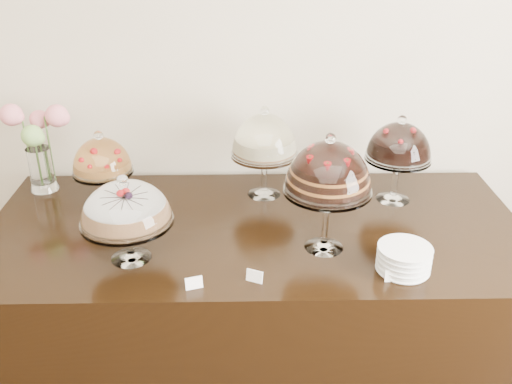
{
  "coord_description": "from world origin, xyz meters",
  "views": [
    {
      "loc": [
        0.14,
        0.43,
        2.08
      ],
      "look_at": [
        0.18,
        2.4,
        1.08
      ],
      "focal_mm": 40.0,
      "sensor_mm": 36.0,
      "label": 1
    }
  ],
  "objects_px": {
    "cake_stand_sugar_sponge": "(126,207)",
    "display_counter": "(256,313)",
    "cake_stand_cheesecake": "(264,139)",
    "cake_stand_fruit_tart": "(102,160)",
    "cake_stand_choco_layer": "(328,172)",
    "flower_vase": "(38,141)",
    "cake_stand_dark_choco": "(399,145)",
    "plate_stack": "(404,259)"
  },
  "relations": [
    {
      "from": "cake_stand_sugar_sponge",
      "to": "display_counter",
      "type": "bearing_deg",
      "value": 25.99
    },
    {
      "from": "cake_stand_cheesecake",
      "to": "cake_stand_fruit_tart",
      "type": "distance_m",
      "value": 0.71
    },
    {
      "from": "cake_stand_sugar_sponge",
      "to": "cake_stand_fruit_tart",
      "type": "relative_size",
      "value": 1.02
    },
    {
      "from": "cake_stand_choco_layer",
      "to": "cake_stand_fruit_tart",
      "type": "height_order",
      "value": "cake_stand_choco_layer"
    },
    {
      "from": "cake_stand_choco_layer",
      "to": "flower_vase",
      "type": "bearing_deg",
      "value": 156.61
    },
    {
      "from": "cake_stand_sugar_sponge",
      "to": "cake_stand_dark_choco",
      "type": "bearing_deg",
      "value": 22.67
    },
    {
      "from": "cake_stand_dark_choco",
      "to": "cake_stand_choco_layer",
      "type": "bearing_deg",
      "value": -132.33
    },
    {
      "from": "cake_stand_choco_layer",
      "to": "cake_stand_cheesecake",
      "type": "distance_m",
      "value": 0.51
    },
    {
      "from": "plate_stack",
      "to": "cake_stand_sugar_sponge",
      "type": "bearing_deg",
      "value": 174.28
    },
    {
      "from": "cake_stand_choco_layer",
      "to": "cake_stand_dark_choco",
      "type": "height_order",
      "value": "cake_stand_choco_layer"
    },
    {
      "from": "flower_vase",
      "to": "plate_stack",
      "type": "xyz_separation_m",
      "value": [
        1.49,
        -0.69,
        -0.19
      ]
    },
    {
      "from": "cake_stand_cheesecake",
      "to": "cake_stand_dark_choco",
      "type": "relative_size",
      "value": 1.06
    },
    {
      "from": "cake_stand_cheesecake",
      "to": "flower_vase",
      "type": "distance_m",
      "value": 1.01
    },
    {
      "from": "cake_stand_dark_choco",
      "to": "flower_vase",
      "type": "relative_size",
      "value": 0.97
    },
    {
      "from": "cake_stand_cheesecake",
      "to": "cake_stand_dark_choco",
      "type": "distance_m",
      "value": 0.58
    },
    {
      "from": "cake_stand_sugar_sponge",
      "to": "cake_stand_dark_choco",
      "type": "relative_size",
      "value": 0.87
    },
    {
      "from": "cake_stand_fruit_tart",
      "to": "flower_vase",
      "type": "xyz_separation_m",
      "value": [
        -0.31,
        0.13,
        0.03
      ]
    },
    {
      "from": "cake_stand_fruit_tart",
      "to": "cake_stand_cheesecake",
      "type": "bearing_deg",
      "value": 4.8
    },
    {
      "from": "display_counter",
      "to": "cake_stand_choco_layer",
      "type": "height_order",
      "value": "cake_stand_choco_layer"
    },
    {
      "from": "cake_stand_choco_layer",
      "to": "plate_stack",
      "type": "height_order",
      "value": "cake_stand_choco_layer"
    },
    {
      "from": "display_counter",
      "to": "flower_vase",
      "type": "relative_size",
      "value": 5.43
    },
    {
      "from": "cake_stand_sugar_sponge",
      "to": "cake_stand_dark_choco",
      "type": "distance_m",
      "value": 1.18
    },
    {
      "from": "flower_vase",
      "to": "plate_stack",
      "type": "distance_m",
      "value": 1.65
    },
    {
      "from": "cake_stand_cheesecake",
      "to": "cake_stand_fruit_tart",
      "type": "xyz_separation_m",
      "value": [
        -0.7,
        -0.06,
        -0.07
      ]
    },
    {
      "from": "display_counter",
      "to": "cake_stand_cheesecake",
      "type": "xyz_separation_m",
      "value": [
        0.04,
        0.29,
        0.72
      ]
    },
    {
      "from": "cake_stand_choco_layer",
      "to": "cake_stand_cheesecake",
      "type": "relative_size",
      "value": 1.12
    },
    {
      "from": "cake_stand_sugar_sponge",
      "to": "cake_stand_cheesecake",
      "type": "xyz_separation_m",
      "value": [
        0.51,
        0.51,
        0.05
      ]
    },
    {
      "from": "display_counter",
      "to": "cake_stand_fruit_tart",
      "type": "height_order",
      "value": "cake_stand_fruit_tart"
    },
    {
      "from": "cake_stand_cheesecake",
      "to": "plate_stack",
      "type": "xyz_separation_m",
      "value": [
        0.48,
        -0.61,
        -0.22
      ]
    },
    {
      "from": "cake_stand_cheesecake",
      "to": "flower_vase",
      "type": "height_order",
      "value": "cake_stand_cheesecake"
    },
    {
      "from": "flower_vase",
      "to": "plate_stack",
      "type": "height_order",
      "value": "flower_vase"
    },
    {
      "from": "cake_stand_choco_layer",
      "to": "display_counter",
      "type": "bearing_deg",
      "value": 146.84
    },
    {
      "from": "cake_stand_sugar_sponge",
      "to": "cake_stand_choco_layer",
      "type": "bearing_deg",
      "value": 4.68
    },
    {
      "from": "display_counter",
      "to": "cake_stand_dark_choco",
      "type": "bearing_deg",
      "value": 20.05
    },
    {
      "from": "flower_vase",
      "to": "cake_stand_fruit_tart",
      "type": "bearing_deg",
      "value": -23.35
    },
    {
      "from": "cake_stand_cheesecake",
      "to": "display_counter",
      "type": "bearing_deg",
      "value": -98.61
    },
    {
      "from": "cake_stand_choco_layer",
      "to": "cake_stand_dark_choco",
      "type": "xyz_separation_m",
      "value": [
        0.36,
        0.39,
        -0.06
      ]
    },
    {
      "from": "display_counter",
      "to": "plate_stack",
      "type": "distance_m",
      "value": 0.79
    },
    {
      "from": "cake_stand_fruit_tart",
      "to": "flower_vase",
      "type": "distance_m",
      "value": 0.34
    },
    {
      "from": "plate_stack",
      "to": "cake_stand_cheesecake",
      "type": "bearing_deg",
      "value": 128.01
    },
    {
      "from": "cake_stand_cheesecake",
      "to": "cake_stand_choco_layer",
      "type": "bearing_deg",
      "value": -64.68
    },
    {
      "from": "display_counter",
      "to": "cake_stand_sugar_sponge",
      "type": "bearing_deg",
      "value": -154.01
    }
  ]
}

